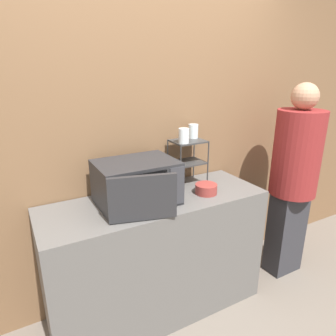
{
  "coord_description": "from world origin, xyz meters",
  "views": [
    {
      "loc": [
        -0.83,
        -1.41,
        1.77
      ],
      "look_at": [
        0.11,
        0.3,
        1.12
      ],
      "focal_mm": 32.0,
      "sensor_mm": 36.0,
      "label": 1
    }
  ],
  "objects_px": {
    "microwave": "(137,183)",
    "person": "(294,174)",
    "glass_front_left": "(184,136)",
    "bowl": "(206,189)",
    "glass_back_right": "(193,131)",
    "dish_rack": "(188,153)"
  },
  "relations": [
    {
      "from": "dish_rack",
      "to": "person",
      "type": "bearing_deg",
      "value": -18.2
    },
    {
      "from": "glass_front_left",
      "to": "person",
      "type": "relative_size",
      "value": 0.06
    },
    {
      "from": "glass_front_left",
      "to": "glass_back_right",
      "type": "xyz_separation_m",
      "value": [
        0.15,
        0.1,
        0.0
      ]
    },
    {
      "from": "microwave",
      "to": "bowl",
      "type": "relative_size",
      "value": 3.32
    },
    {
      "from": "glass_front_left",
      "to": "bowl",
      "type": "xyz_separation_m",
      "value": [
        0.08,
        -0.18,
        -0.36
      ]
    },
    {
      "from": "glass_back_right",
      "to": "person",
      "type": "relative_size",
      "value": 0.06
    },
    {
      "from": "dish_rack",
      "to": "microwave",
      "type": "bearing_deg",
      "value": -162.92
    },
    {
      "from": "glass_front_left",
      "to": "dish_rack",
      "type": "bearing_deg",
      "value": 36.25
    },
    {
      "from": "microwave",
      "to": "glass_front_left",
      "type": "xyz_separation_m",
      "value": [
        0.41,
        0.1,
        0.25
      ]
    },
    {
      "from": "microwave",
      "to": "glass_front_left",
      "type": "relative_size",
      "value": 4.91
    },
    {
      "from": "glass_front_left",
      "to": "microwave",
      "type": "bearing_deg",
      "value": -166.8
    },
    {
      "from": "glass_back_right",
      "to": "bowl",
      "type": "xyz_separation_m",
      "value": [
        -0.07,
        -0.28,
        -0.36
      ]
    },
    {
      "from": "glass_front_left",
      "to": "bowl",
      "type": "relative_size",
      "value": 0.68
    },
    {
      "from": "glass_back_right",
      "to": "glass_front_left",
      "type": "bearing_deg",
      "value": -145.43
    },
    {
      "from": "bowl",
      "to": "person",
      "type": "relative_size",
      "value": 0.09
    },
    {
      "from": "person",
      "to": "bowl",
      "type": "bearing_deg",
      "value": 176.54
    },
    {
      "from": "microwave",
      "to": "person",
      "type": "height_order",
      "value": "person"
    },
    {
      "from": "glass_back_right",
      "to": "person",
      "type": "distance_m",
      "value": 0.94
    },
    {
      "from": "glass_front_left",
      "to": "glass_back_right",
      "type": "height_order",
      "value": "same"
    },
    {
      "from": "glass_back_right",
      "to": "bowl",
      "type": "distance_m",
      "value": 0.46
    },
    {
      "from": "glass_back_right",
      "to": "bowl",
      "type": "bearing_deg",
      "value": -103.12
    },
    {
      "from": "person",
      "to": "glass_back_right",
      "type": "bearing_deg",
      "value": 157.02
    }
  ]
}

